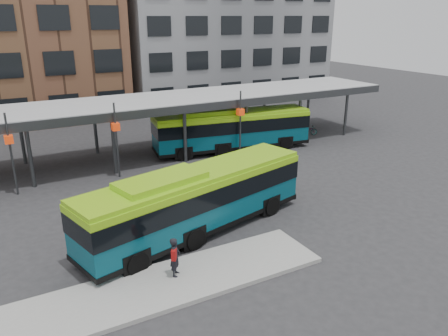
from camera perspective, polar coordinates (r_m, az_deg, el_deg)
ground at (r=21.59m, az=1.64°, el=-7.70°), size 120.00×120.00×0.00m
boarding_island at (r=17.22m, az=-9.53°, el=-15.37°), size 14.00×3.00×0.18m
canopy at (r=31.54m, az=-10.45°, el=8.23°), size 40.00×6.53×4.80m
building_grey at (r=54.97m, az=-0.96°, el=19.54°), size 24.00×14.00×20.00m
bus_front at (r=20.48m, az=-3.63°, el=-4.03°), size 12.14×5.37×3.28m
bus_rear at (r=33.10m, az=1.00°, el=5.17°), size 12.13×4.27×3.28m
pedestrian at (r=17.31m, az=-6.40°, el=-11.45°), size 0.65×0.70×1.60m
bike_rack at (r=37.17m, az=8.74°, el=4.54°), size 5.15×1.46×0.97m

